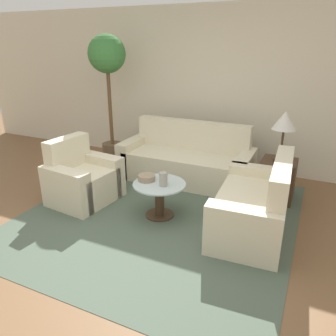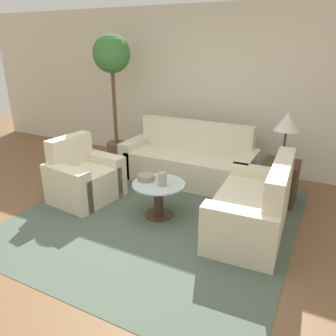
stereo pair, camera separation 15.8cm
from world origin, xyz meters
name	(u,v)px [view 1 (the left image)]	position (x,y,z in m)	size (l,w,h in m)	color
ground_plane	(120,243)	(0.00, 0.00, 0.00)	(14.00, 14.00, 0.00)	brown
wall_back	(207,89)	(0.00, 2.78, 1.30)	(10.00, 0.06, 2.60)	beige
rug	(160,215)	(0.13, 0.72, 0.00)	(3.20, 3.31, 0.01)	#4C5B4C
sofa_main	(187,162)	(0.00, 1.96, 0.29)	(2.03, 0.78, 0.89)	beige
armchair	(81,180)	(-1.03, 0.68, 0.29)	(0.81, 0.93, 0.86)	beige
loveseat	(257,208)	(1.28, 0.88, 0.29)	(0.82, 1.43, 0.87)	beige
coffee_table	(159,195)	(0.13, 0.72, 0.28)	(0.64, 0.64, 0.44)	#422D1E
side_table	(277,180)	(1.37, 1.82, 0.28)	(0.45, 0.45, 0.56)	#422D1E
table_lamp	(285,122)	(1.37, 1.82, 1.08)	(0.31, 0.31, 0.66)	#422D1E
potted_plant	(108,74)	(-1.45, 2.06, 1.55)	(0.60, 0.60, 2.16)	brown
vase	(163,179)	(0.20, 0.68, 0.52)	(0.10, 0.10, 0.17)	#9E998E
bowl	(147,178)	(-0.06, 0.74, 0.47)	(0.21, 0.21, 0.07)	gray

